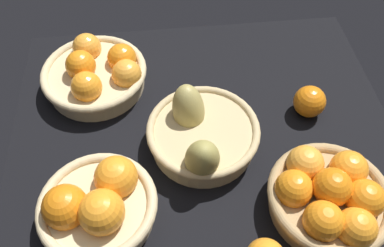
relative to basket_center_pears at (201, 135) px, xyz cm
name	(u,v)px	position (x,y,z in cm)	size (l,w,h in cm)	color
market_tray	(204,137)	(-1.10, -3.15, -5.53)	(84.00, 72.00, 3.00)	black
basket_center_pears	(201,135)	(0.00, 0.00, 0.00)	(23.50, 24.68, 14.00)	tan
basket_far_left	(329,197)	(-21.46, 17.01, 0.84)	(22.92, 22.92, 11.50)	tan
basket_near_right	(97,73)	(22.11, -20.15, -0.05)	(24.48, 24.48, 10.15)	#D3BC8C
basket_far_right	(97,205)	(20.62, 13.87, 0.46)	(21.88, 21.88, 11.37)	#D3BC8C
loose_orange_back_gap	(310,102)	(-25.06, -6.67, -0.47)	(7.12, 7.12, 7.12)	orange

